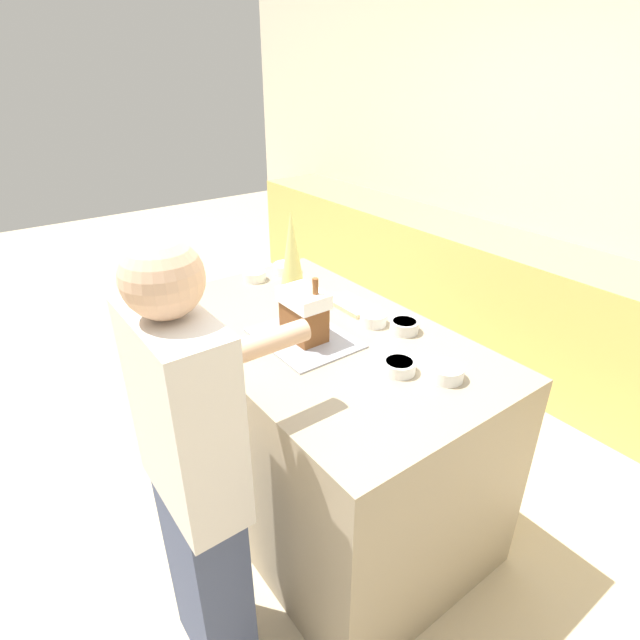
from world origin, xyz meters
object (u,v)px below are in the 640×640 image
(gingerbread_house, at_px, (304,313))
(cookbook, at_px, (351,305))
(decorative_tree, at_px, (292,252))
(candy_bowl_center_rear, at_px, (373,318))
(candy_bowl_beside_tree, at_px, (404,326))
(candy_bowl_front_corner, at_px, (254,275))
(candy_bowl_behind_tray, at_px, (286,267))
(baking_tray, at_px, (304,338))
(candy_bowl_near_tray_right, at_px, (399,366))
(person, at_px, (195,480))
(candy_bowl_far_left, at_px, (446,372))

(gingerbread_house, xyz_separation_m, cookbook, (-0.12, 0.35, -0.11))
(decorative_tree, xyz_separation_m, cookbook, (0.30, 0.12, -0.19))
(decorative_tree, relative_size, candy_bowl_center_rear, 3.58)
(gingerbread_house, height_order, candy_bowl_beside_tree, gingerbread_house)
(candy_bowl_front_corner, xyz_separation_m, candy_bowl_center_rear, (0.73, 0.16, 0.00))
(cookbook, bearing_deg, candy_bowl_center_rear, -11.07)
(candy_bowl_behind_tray, xyz_separation_m, candy_bowl_front_corner, (-0.00, -0.19, 0.00))
(candy_bowl_behind_tray, bearing_deg, cookbook, 0.74)
(decorative_tree, xyz_separation_m, candy_bowl_beside_tree, (0.62, 0.14, -0.18))
(baking_tray, relative_size, decorative_tree, 1.02)
(candy_bowl_center_rear, xyz_separation_m, cookbook, (-0.19, 0.04, -0.02))
(gingerbread_house, relative_size, candy_bowl_center_rear, 2.36)
(decorative_tree, bearing_deg, gingerbread_house, -28.17)
(candy_bowl_behind_tray, bearing_deg, candy_bowl_near_tray_right, -10.92)
(gingerbread_house, height_order, person, person)
(candy_bowl_beside_tree, bearing_deg, gingerbread_house, -117.77)
(baking_tray, height_order, cookbook, cookbook)
(decorative_tree, height_order, candy_bowl_center_rear, decorative_tree)
(candy_bowl_front_corner, height_order, candy_bowl_center_rear, candy_bowl_center_rear)
(candy_bowl_near_tray_right, xyz_separation_m, candy_bowl_front_corner, (-1.06, 0.01, 0.00))
(candy_bowl_far_left, xyz_separation_m, candy_bowl_beside_tree, (-0.34, 0.13, -0.00))
(candy_bowl_beside_tree, height_order, candy_bowl_front_corner, candy_bowl_beside_tree)
(gingerbread_house, distance_m, candy_bowl_behind_tray, 0.75)
(candy_bowl_near_tray_right, height_order, person, person)
(baking_tray, distance_m, candy_bowl_behind_tray, 0.74)
(candy_bowl_near_tray_right, bearing_deg, cookbook, 158.00)
(candy_bowl_near_tray_right, xyz_separation_m, candy_bowl_behind_tray, (-1.06, 0.20, 0.00))
(candy_bowl_behind_tray, height_order, person, person)
(candy_bowl_front_corner, height_order, cookbook, candy_bowl_front_corner)
(gingerbread_house, distance_m, decorative_tree, 0.49)
(candy_bowl_center_rear, bearing_deg, gingerbread_house, -102.61)
(gingerbread_house, xyz_separation_m, candy_bowl_beside_tree, (0.20, 0.37, -0.09))
(candy_bowl_far_left, bearing_deg, candy_bowl_behind_tray, 175.14)
(baking_tray, bearing_deg, candy_bowl_behind_tray, 152.55)
(gingerbread_house, height_order, cookbook, gingerbread_house)
(candy_bowl_near_tray_right, bearing_deg, baking_tray, -161.24)
(gingerbread_house, height_order, decorative_tree, decorative_tree)
(candy_bowl_beside_tree, bearing_deg, decorative_tree, -166.94)
(candy_bowl_center_rear, bearing_deg, candy_bowl_far_left, -8.70)
(decorative_tree, distance_m, person, 1.19)
(candy_bowl_near_tray_right, relative_size, candy_bowl_beside_tree, 1.00)
(candy_bowl_far_left, relative_size, person, 0.08)
(candy_bowl_beside_tree, xyz_separation_m, candy_bowl_center_rear, (-0.13, -0.06, 0.00))
(baking_tray, distance_m, cookbook, 0.37)
(baking_tray, height_order, candy_bowl_far_left, candy_bowl_far_left)
(cookbook, bearing_deg, candy_bowl_front_corner, -159.67)
(decorative_tree, bearing_deg, candy_bowl_beside_tree, 13.06)
(decorative_tree, relative_size, candy_bowl_near_tray_right, 3.39)
(candy_bowl_far_left, bearing_deg, gingerbread_house, -155.79)
(baking_tray, relative_size, candy_bowl_front_corner, 3.60)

